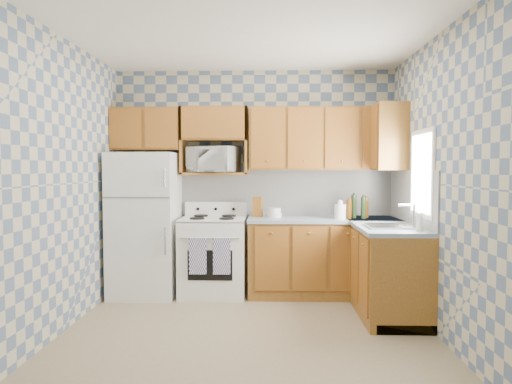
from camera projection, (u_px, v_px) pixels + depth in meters
floor at (248, 334)px, 4.14m from camera, size 3.40×3.40×0.00m
back_wall at (254, 180)px, 5.66m from camera, size 3.40×0.02×2.70m
right_wall at (440, 185)px, 4.01m from camera, size 0.02×3.20×2.70m
backsplash_back at (286, 193)px, 5.65m from camera, size 2.60×0.02×0.56m
backsplash_right at (411, 197)px, 4.82m from camera, size 0.02×1.60×0.56m
refrigerator at (145, 224)px, 5.38m from camera, size 0.75×0.70×1.68m
stove_body at (214, 257)px, 5.40m from camera, size 0.76×0.65×0.90m
cooktop at (213, 219)px, 5.38m from camera, size 0.76×0.65×0.02m
backguard at (216, 209)px, 5.65m from camera, size 0.76×0.08×0.17m
dish_towel_left at (198, 256)px, 5.06m from camera, size 0.19×0.02×0.41m
dish_towel_right at (222, 256)px, 5.05m from camera, size 0.19×0.02×0.41m
base_cabinets_back at (323, 258)px, 5.38m from camera, size 1.75×0.60×0.88m
base_cabinets_right at (382, 268)px, 4.87m from camera, size 0.60×1.60×0.88m
countertop_back at (323, 219)px, 5.36m from camera, size 1.77×0.63×0.04m
countertop_right at (382, 225)px, 4.84m from camera, size 0.63×1.60×0.04m
upper_cabinets_back at (323, 139)px, 5.45m from camera, size 1.75×0.33×0.74m
upper_cabinets_fridge at (147, 129)px, 5.51m from camera, size 0.82×0.33×0.50m
upper_cabinets_right at (386, 138)px, 5.24m from camera, size 0.33×0.70×0.74m
microwave_shelf at (215, 174)px, 5.51m from camera, size 0.80×0.33×0.03m
microwave at (213, 160)px, 5.45m from camera, size 0.65×0.54×0.31m
sink at (392, 227)px, 4.49m from camera, size 0.48×0.40×0.03m
window at (422, 173)px, 4.46m from camera, size 0.02×0.66×0.86m
bottle_0 at (354, 206)px, 5.31m from camera, size 0.06×0.06×0.27m
bottle_1 at (363, 208)px, 5.25m from camera, size 0.06×0.06×0.25m
bottle_2 at (366, 208)px, 5.35m from camera, size 0.06×0.06×0.23m
bottle_3 at (349, 209)px, 5.24m from camera, size 0.06×0.06×0.22m
knife_block at (258, 207)px, 5.46m from camera, size 0.12×0.12×0.24m
electric_kettle at (340, 212)px, 5.22m from camera, size 0.13×0.13×0.17m
food_containers at (274, 213)px, 5.38m from camera, size 0.17×0.17×0.11m
soap_bottle at (420, 222)px, 4.22m from camera, size 0.06×0.06×0.17m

